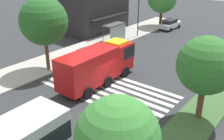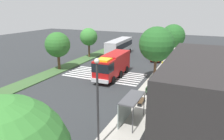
{
  "view_description": "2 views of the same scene",
  "coord_description": "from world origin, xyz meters",
  "px_view_note": "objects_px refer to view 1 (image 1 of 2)",
  "views": [
    {
      "loc": [
        -17.03,
        -13.69,
        11.38
      ],
      "look_at": [
        1.07,
        0.56,
        1.39
      ],
      "focal_mm": 42.19,
      "sensor_mm": 36.0,
      "label": 1
    },
    {
      "loc": [
        28.23,
        13.94,
        10.19
      ],
      "look_at": [
        0.86,
        1.77,
        1.3
      ],
      "focal_mm": 33.51,
      "sensor_mm": 36.0,
      "label": 2
    }
  ],
  "objects_px": {
    "parked_car_east": "(170,24)",
    "bench_near_shelter": "(98,45)",
    "sidewalk_tree_west": "(44,21)",
    "median_tree_west": "(206,66)",
    "median_tree_far_west": "(117,138)",
    "street_lamp": "(138,10)",
    "bench_west_of_shelter": "(80,51)",
    "fire_truck": "(99,63)",
    "bus_stop_shelter": "(116,29)"
  },
  "relations": [
    {
      "from": "fire_truck",
      "to": "street_lamp",
      "type": "relative_size",
      "value": 1.33
    },
    {
      "from": "fire_truck",
      "to": "street_lamp",
      "type": "xyz_separation_m",
      "value": [
        15.69,
        5.85,
        2.11
      ]
    },
    {
      "from": "street_lamp",
      "to": "bus_stop_shelter",
      "type": "bearing_deg",
      "value": 168.72
    },
    {
      "from": "street_lamp",
      "to": "sidewalk_tree_west",
      "type": "height_order",
      "value": "sidewalk_tree_west"
    },
    {
      "from": "fire_truck",
      "to": "street_lamp",
      "type": "distance_m",
      "value": 16.88
    },
    {
      "from": "bus_stop_shelter",
      "to": "median_tree_west",
      "type": "relative_size",
      "value": 0.55
    },
    {
      "from": "parked_car_east",
      "to": "street_lamp",
      "type": "relative_size",
      "value": 0.66
    },
    {
      "from": "bus_stop_shelter",
      "to": "median_tree_far_west",
      "type": "xyz_separation_m",
      "value": [
        -21.76,
        -16.68,
        2.52
      ]
    },
    {
      "from": "parked_car_east",
      "to": "sidewalk_tree_west",
      "type": "bearing_deg",
      "value": 176.4
    },
    {
      "from": "fire_truck",
      "to": "sidewalk_tree_west",
      "type": "relative_size",
      "value": 1.18
    },
    {
      "from": "median_tree_west",
      "to": "parked_car_east",
      "type": "bearing_deg",
      "value": 31.31
    },
    {
      "from": "bench_west_of_shelter",
      "to": "sidewalk_tree_west",
      "type": "height_order",
      "value": "sidewalk_tree_west"
    },
    {
      "from": "bench_west_of_shelter",
      "to": "bus_stop_shelter",
      "type": "bearing_deg",
      "value": -0.02
    },
    {
      "from": "sidewalk_tree_west",
      "to": "median_tree_far_west",
      "type": "bearing_deg",
      "value": -119.45
    },
    {
      "from": "median_tree_far_west",
      "to": "bench_near_shelter",
      "type": "bearing_deg",
      "value": 43.21
    },
    {
      "from": "parked_car_east",
      "to": "median_tree_west",
      "type": "xyz_separation_m",
      "value": [
        -23.05,
        -14.02,
        3.47
      ]
    },
    {
      "from": "parked_car_east",
      "to": "bench_west_of_shelter",
      "type": "height_order",
      "value": "parked_car_east"
    },
    {
      "from": "bus_stop_shelter",
      "to": "median_tree_far_west",
      "type": "height_order",
      "value": "median_tree_far_west"
    },
    {
      "from": "fire_truck",
      "to": "parked_car_east",
      "type": "xyz_separation_m",
      "value": [
        22.95,
        4.05,
        -1.14
      ]
    },
    {
      "from": "sidewalk_tree_west",
      "to": "bench_west_of_shelter",
      "type": "bearing_deg",
      "value": 4.92
    },
    {
      "from": "parked_car_east",
      "to": "median_tree_far_west",
      "type": "xyz_separation_m",
      "value": [
        -33.33,
        -14.02,
        3.53
      ]
    },
    {
      "from": "bus_stop_shelter",
      "to": "parked_car_east",
      "type": "bearing_deg",
      "value": -12.93
    },
    {
      "from": "bench_near_shelter",
      "to": "median_tree_west",
      "type": "bearing_deg",
      "value": -114.17
    },
    {
      "from": "median_tree_far_west",
      "to": "median_tree_west",
      "type": "bearing_deg",
      "value": 0.0
    },
    {
      "from": "bus_stop_shelter",
      "to": "bench_west_of_shelter",
      "type": "distance_m",
      "value": 7.37
    },
    {
      "from": "fire_truck",
      "to": "bench_near_shelter",
      "type": "relative_size",
      "value": 5.66
    },
    {
      "from": "median_tree_far_west",
      "to": "parked_car_east",
      "type": "bearing_deg",
      "value": 22.82
    },
    {
      "from": "bench_near_shelter",
      "to": "median_tree_far_west",
      "type": "distance_m",
      "value": 24.66
    },
    {
      "from": "bench_west_of_shelter",
      "to": "street_lamp",
      "type": "xyz_separation_m",
      "value": [
        11.56,
        -0.86,
        3.53
      ]
    },
    {
      "from": "fire_truck",
      "to": "median_tree_west",
      "type": "xyz_separation_m",
      "value": [
        -0.1,
        -9.97,
        2.33
      ]
    },
    {
      "from": "sidewalk_tree_west",
      "to": "parked_car_east",
      "type": "bearing_deg",
      "value": -5.2
    },
    {
      "from": "sidewalk_tree_west",
      "to": "median_tree_far_west",
      "type": "height_order",
      "value": "sidewalk_tree_west"
    },
    {
      "from": "bench_near_shelter",
      "to": "median_tree_west",
      "type": "height_order",
      "value": "median_tree_west"
    },
    {
      "from": "street_lamp",
      "to": "bench_west_of_shelter",
      "type": "bearing_deg",
      "value": 175.74
    },
    {
      "from": "parked_car_east",
      "to": "sidewalk_tree_west",
      "type": "height_order",
      "value": "sidewalk_tree_west"
    },
    {
      "from": "bench_west_of_shelter",
      "to": "median_tree_far_west",
      "type": "xyz_separation_m",
      "value": [
        -14.5,
        -16.68,
        3.82
      ]
    },
    {
      "from": "fire_truck",
      "to": "bus_stop_shelter",
      "type": "relative_size",
      "value": 2.59
    },
    {
      "from": "bench_near_shelter",
      "to": "median_tree_far_west",
      "type": "xyz_separation_m",
      "value": [
        -17.76,
        -16.68,
        3.82
      ]
    },
    {
      "from": "median_tree_far_west",
      "to": "bench_west_of_shelter",
      "type": "bearing_deg",
      "value": 49.0
    },
    {
      "from": "bench_near_shelter",
      "to": "bench_west_of_shelter",
      "type": "relative_size",
      "value": 1.0
    },
    {
      "from": "fire_truck",
      "to": "street_lamp",
      "type": "height_order",
      "value": "street_lamp"
    },
    {
      "from": "bench_near_shelter",
      "to": "bench_west_of_shelter",
      "type": "bearing_deg",
      "value": 180.0
    },
    {
      "from": "bench_west_of_shelter",
      "to": "median_tree_west",
      "type": "height_order",
      "value": "median_tree_west"
    },
    {
      "from": "median_tree_west",
      "to": "median_tree_far_west",
      "type": "bearing_deg",
      "value": -180.0
    },
    {
      "from": "bench_near_shelter",
      "to": "median_tree_far_west",
      "type": "height_order",
      "value": "median_tree_far_west"
    },
    {
      "from": "bench_west_of_shelter",
      "to": "sidewalk_tree_west",
      "type": "xyz_separation_m",
      "value": [
        -5.34,
        -0.46,
        4.77
      ]
    },
    {
      "from": "parked_car_east",
      "to": "bench_west_of_shelter",
      "type": "distance_m",
      "value": 19.01
    },
    {
      "from": "parked_car_east",
      "to": "bus_stop_shelter",
      "type": "xyz_separation_m",
      "value": [
        -11.57,
        2.66,
        1.01
      ]
    },
    {
      "from": "parked_car_east",
      "to": "street_lamp",
      "type": "xyz_separation_m",
      "value": [
        -7.26,
        1.8,
        3.25
      ]
    },
    {
      "from": "parked_car_east",
      "to": "bench_near_shelter",
      "type": "height_order",
      "value": "parked_car_east"
    }
  ]
}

